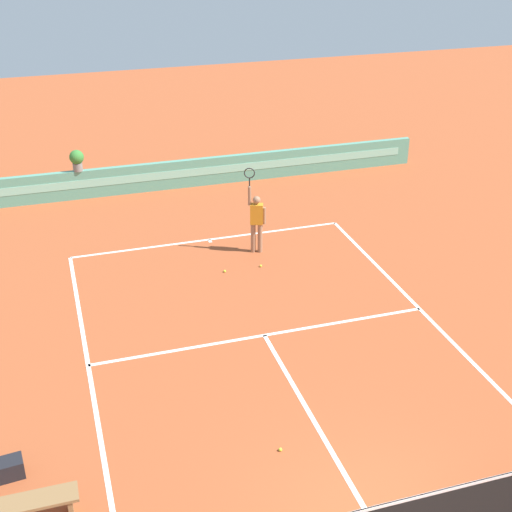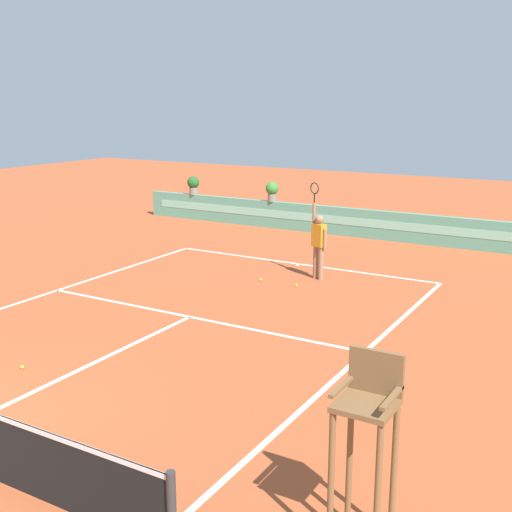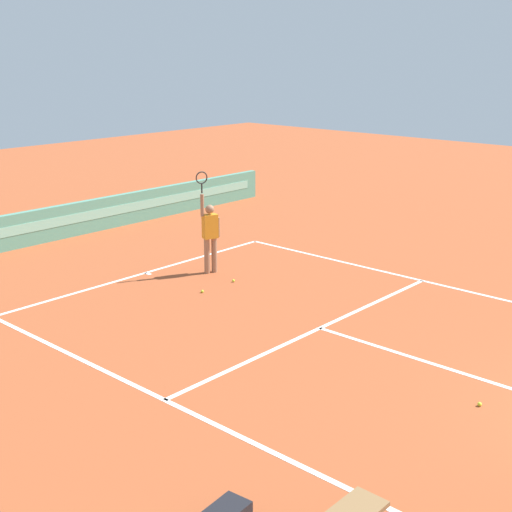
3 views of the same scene
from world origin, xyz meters
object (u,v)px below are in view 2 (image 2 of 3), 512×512
at_px(tennis_player, 319,241).
at_px(tennis_ball_mid_court, 296,285).
at_px(potted_plant_left, 272,190).
at_px(potted_plant_far_left, 193,184).
at_px(umpire_chair, 367,428).
at_px(tennis_ball_near_baseline, 261,280).
at_px(tennis_ball_by_sideline, 22,367).

height_order(tennis_player, tennis_ball_mid_court, tennis_player).
bearing_deg(potted_plant_left, tennis_player, -51.42).
distance_m(tennis_player, potted_plant_far_left, 9.93).
bearing_deg(umpire_chair, tennis_ball_near_baseline, 125.86).
distance_m(tennis_player, potted_plant_left, 7.29).
bearing_deg(tennis_ball_by_sideline, tennis_ball_mid_court, 75.33).
height_order(tennis_ball_near_baseline, tennis_ball_by_sideline, same).
xyz_separation_m(tennis_ball_near_baseline, tennis_ball_by_sideline, (-0.83, -7.17, 0.00)).
distance_m(potted_plant_far_left, potted_plant_left, 3.59).
bearing_deg(potted_plant_far_left, tennis_player, -34.99).
distance_m(tennis_ball_by_sideline, potted_plant_far_left, 15.17).
xyz_separation_m(tennis_ball_mid_court, potted_plant_far_left, (-7.97, 6.65, 1.38)).
relative_size(tennis_ball_near_baseline, tennis_ball_mid_court, 1.00).
relative_size(tennis_player, tennis_ball_by_sideline, 38.01).
height_order(tennis_ball_near_baseline, potted_plant_left, potted_plant_left).
distance_m(umpire_chair, tennis_player, 10.64).
bearing_deg(potted_plant_left, potted_plant_far_left, 180.00).
distance_m(tennis_player, tennis_ball_near_baseline, 1.85).
bearing_deg(tennis_ball_near_baseline, umpire_chair, -54.14).
bearing_deg(tennis_ball_mid_court, umpire_chair, -59.11).
xyz_separation_m(umpire_chair, potted_plant_left, (-9.45, 15.13, 0.07)).
xyz_separation_m(tennis_ball_by_sideline, potted_plant_far_left, (-6.09, 13.82, 1.38)).
height_order(tennis_player, potted_plant_left, tennis_player).
bearing_deg(tennis_ball_near_baseline, potted_plant_far_left, 136.10).
relative_size(umpire_chair, tennis_ball_mid_court, 31.47).
xyz_separation_m(tennis_player, tennis_ball_mid_court, (-0.17, -0.96, -1.02)).
distance_m(umpire_chair, potted_plant_far_left, 19.97).
distance_m(tennis_player, tennis_ball_mid_court, 1.40).
xyz_separation_m(tennis_ball_mid_court, potted_plant_left, (-4.37, 6.65, 1.38)).
bearing_deg(potted_plant_far_left, tennis_ball_mid_court, -39.85).
xyz_separation_m(umpire_chair, tennis_ball_mid_court, (-5.07, 8.48, -1.31)).
bearing_deg(tennis_ball_near_baseline, tennis_player, 38.39).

